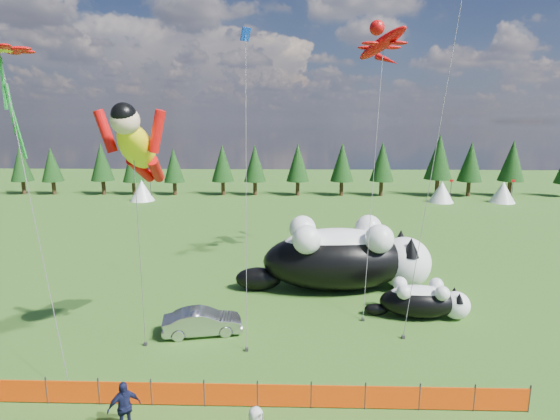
% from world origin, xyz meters
% --- Properties ---
extents(ground, '(160.00, 160.00, 0.00)m').
position_xyz_m(ground, '(0.00, 0.00, 0.00)').
color(ground, '#0F3B0A').
rests_on(ground, ground).
extents(safety_fence, '(22.06, 0.06, 1.10)m').
position_xyz_m(safety_fence, '(0.00, -3.00, 0.50)').
color(safety_fence, '#262626').
rests_on(safety_fence, ground).
extents(tree_line, '(90.00, 4.00, 8.00)m').
position_xyz_m(tree_line, '(0.00, 45.00, 4.00)').
color(tree_line, black).
rests_on(tree_line, ground).
extents(festival_tents, '(50.00, 3.20, 2.80)m').
position_xyz_m(festival_tents, '(11.00, 40.00, 1.40)').
color(festival_tents, white).
rests_on(festival_tents, ground).
extents(cat_large, '(12.49, 5.01, 4.51)m').
position_xyz_m(cat_large, '(5.64, 9.05, 2.14)').
color(cat_large, black).
rests_on(cat_large, ground).
extents(cat_small, '(5.65, 2.24, 2.04)m').
position_xyz_m(cat_small, '(9.44, 4.97, 0.97)').
color(cat_small, black).
rests_on(cat_small, ground).
extents(car, '(4.12, 2.15, 1.29)m').
position_xyz_m(car, '(-2.22, 2.68, 0.65)').
color(car, '#B3B3B8').
rests_on(car, ground).
extents(spectator_c, '(1.25, 1.10, 1.91)m').
position_xyz_m(spectator_c, '(-3.45, -4.48, 0.95)').
color(spectator_c, '#141738').
rests_on(spectator_c, ground).
extents(superhero_kite, '(4.46, 4.79, 11.56)m').
position_xyz_m(superhero_kite, '(-4.20, 0.53, 9.47)').
color(superhero_kite, yellow).
rests_on(superhero_kite, ground).
extents(gecko_kite, '(5.87, 11.70, 17.66)m').
position_xyz_m(gecko_kite, '(8.05, 12.65, 15.50)').
color(gecko_kite, red).
rests_on(gecko_kite, ground).
extents(flower_kite, '(4.88, 4.91, 14.13)m').
position_xyz_m(flower_kite, '(-9.63, 0.69, 13.23)').
color(flower_kite, red).
rests_on(flower_kite, ground).
extents(diamond_kite_a, '(0.83, 4.93, 15.67)m').
position_xyz_m(diamond_kite_a, '(-0.11, 5.27, 13.82)').
color(diamond_kite_a, '#0B34AB').
rests_on(diamond_kite_a, ground).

